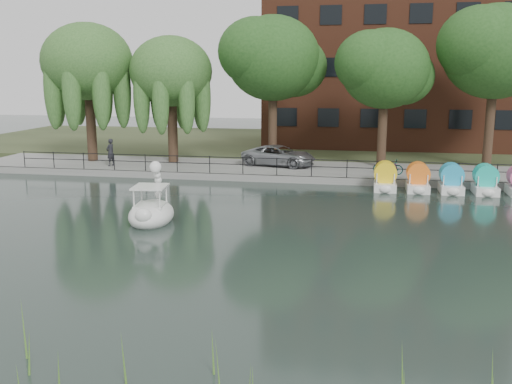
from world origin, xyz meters
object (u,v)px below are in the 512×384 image
(minivan, at_px, (279,154))
(bicycle, at_px, (388,166))
(swan_boat, at_px, (152,209))
(pedestrian, at_px, (110,150))

(minivan, distance_m, bicycle, 6.97)
(bicycle, height_order, swan_boat, swan_boat)
(bicycle, distance_m, swan_boat, 15.25)
(pedestrian, bearing_deg, swan_boat, 47.97)
(bicycle, bearing_deg, swan_boat, 148.39)
(pedestrian, bearing_deg, minivan, 117.14)
(bicycle, bearing_deg, minivan, 83.62)
(minivan, distance_m, pedestrian, 10.67)
(minivan, distance_m, swan_boat, 13.81)
(minivan, bearing_deg, swan_boat, 178.57)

